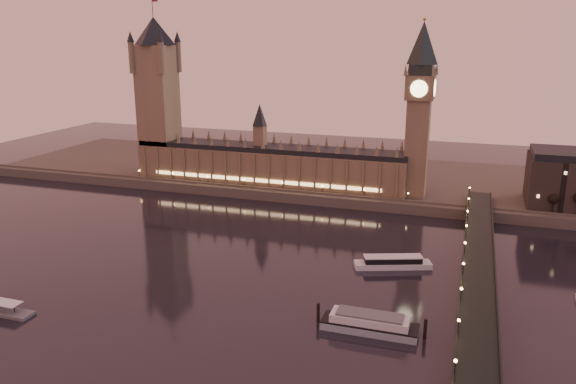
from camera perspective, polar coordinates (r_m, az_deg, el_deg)
name	(u,v)px	position (r m, az deg, el deg)	size (l,w,h in m)	color
ground	(259,268)	(251.78, -2.96, -7.76)	(700.00, 700.00, 0.00)	black
far_embankment	(385,180)	(395.94, 9.87, 1.18)	(560.00, 130.00, 6.00)	#423D35
palace_of_westminster	(269,160)	(366.99, -1.97, 3.28)	(180.00, 26.62, 52.00)	brown
victoria_tower	(157,88)	(395.24, -13.13, 10.23)	(31.68, 31.68, 118.00)	brown
big_ben	(420,100)	(339.33, 13.22, 9.11)	(17.68, 17.68, 104.00)	brown
westminster_bridge	(477,285)	(234.69, 18.62, -8.93)	(13.20, 260.00, 15.30)	black
bare_tree_0	(552,199)	(337.86, 25.25, -0.60)	(5.46, 5.46, 11.10)	black
cruise_boat_a	(393,262)	(255.89, 10.60, -7.05)	(34.44, 18.65, 5.44)	silver
moored_barge	(370,323)	(202.68, 8.29, -13.06)	(38.80, 9.59, 7.11)	#889EAD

